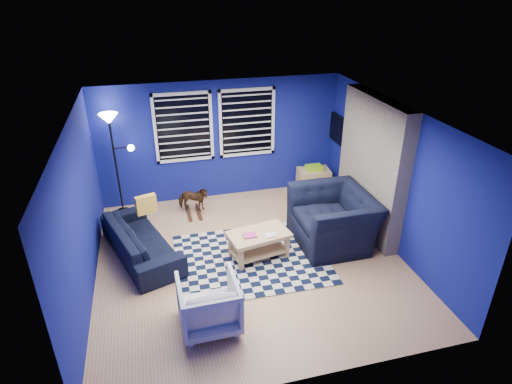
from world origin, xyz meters
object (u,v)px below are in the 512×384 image
coffee_table (259,240)px  rocking_horse (193,199)px  armchair_bent (209,304)px  sofa (141,240)px  tv (341,132)px  armchair_big (333,218)px  floor_lamp (112,133)px  cabinet (313,181)px

coffee_table → rocking_horse: bearing=116.8°
armchair_bent → coffee_table: 1.73m
sofa → coffee_table: (1.92, -0.56, 0.05)m
tv → armchair_big: tv is taller
armchair_bent → rocking_horse: (0.17, 3.12, -0.04)m
armchair_big → floor_lamp: floor_lamp is taller
tv → cabinet: size_ratio=1.41×
sofa → armchair_big: (3.32, -0.41, 0.17)m
coffee_table → cabinet: cabinet is taller
armchair_big → coffee_table: size_ratio=1.33×
armchair_bent → coffee_table: size_ratio=0.74×
rocking_horse → cabinet: cabinet is taller
armchair_big → coffee_table: bearing=-84.6°
cabinet → floor_lamp: 4.26m
armchair_bent → sofa: bearing=-67.0°
armchair_bent → floor_lamp: floor_lamp is taller
sofa → tv: bearing=-90.3°
tv → sofa: tv is taller
armchair_bent → armchair_big: bearing=-149.5°
armchair_big → armchair_bent: size_ratio=1.79×
armchair_big → rocking_horse: 2.80m
sofa → rocking_horse: rocking_horse is taller
armchair_big → sofa: bearing=-97.7°
floor_lamp → tv: bearing=-3.1°
floor_lamp → armchair_bent: bearing=-71.6°
sofa → armchair_bent: bearing=-174.6°
cabinet → rocking_horse: bearing=-168.9°
armchair_big → armchair_bent: 2.89m
tv → floor_lamp: floor_lamp is taller
cabinet → armchair_big: bearing=-96.3°
floor_lamp → coffee_table: bearing=-44.5°
armchair_big → rocking_horse: size_ratio=2.33×
rocking_horse → coffee_table: size_ratio=0.57×
tv → floor_lamp: 4.55m
armchair_big → tv: bearing=153.3°
coffee_table → floor_lamp: size_ratio=0.53×
armchair_big → armchair_bent: (-2.45, -1.52, -0.10)m
sofa → armchair_big: 3.35m
armchair_big → cabinet: size_ratio=2.04×
sofa → floor_lamp: (-0.33, 1.65, 1.38)m
rocking_horse → tv: bearing=-68.4°
coffee_table → cabinet: size_ratio=1.54×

